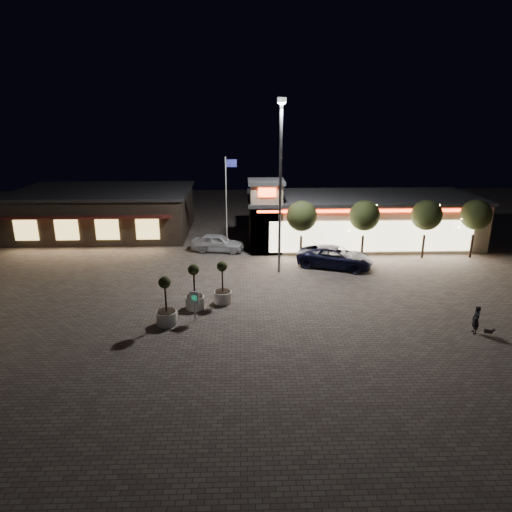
{
  "coord_description": "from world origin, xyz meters",
  "views": [
    {
      "loc": [
        -0.8,
        -24.07,
        11.57
      ],
      "look_at": [
        0.21,
        6.0,
        1.91
      ],
      "focal_mm": 32.0,
      "sensor_mm": 36.0,
      "label": 1
    }
  ],
  "objects_px": {
    "pedestrian": "(476,320)",
    "planter_left": "(195,295)",
    "white_sedan": "(218,243)",
    "valet_sign": "(194,300)",
    "planter_mid": "(166,310)",
    "pickup_truck": "(335,257)"
  },
  "relations": [
    {
      "from": "white_sedan",
      "to": "planter_mid",
      "type": "bearing_deg",
      "value": -179.66
    },
    {
      "from": "planter_mid",
      "to": "pickup_truck",
      "type": "bearing_deg",
      "value": 39.85
    },
    {
      "from": "pedestrian",
      "to": "planter_left",
      "type": "distance_m",
      "value": 15.93
    },
    {
      "from": "pickup_truck",
      "to": "planter_left",
      "type": "height_order",
      "value": "planter_left"
    },
    {
      "from": "planter_mid",
      "to": "valet_sign",
      "type": "height_order",
      "value": "planter_mid"
    },
    {
      "from": "white_sedan",
      "to": "valet_sign",
      "type": "distance_m",
      "value": 13.49
    },
    {
      "from": "white_sedan",
      "to": "valet_sign",
      "type": "bearing_deg",
      "value": -173.49
    },
    {
      "from": "pedestrian",
      "to": "valet_sign",
      "type": "bearing_deg",
      "value": -94.77
    },
    {
      "from": "pickup_truck",
      "to": "valet_sign",
      "type": "bearing_deg",
      "value": 153.41
    },
    {
      "from": "pedestrian",
      "to": "planter_left",
      "type": "bearing_deg",
      "value": -100.8
    },
    {
      "from": "planter_mid",
      "to": "planter_left",
      "type": "bearing_deg",
      "value": 57.45
    },
    {
      "from": "white_sedan",
      "to": "planter_mid",
      "type": "height_order",
      "value": "planter_mid"
    },
    {
      "from": "planter_left",
      "to": "pedestrian",
      "type": "bearing_deg",
      "value": -13.76
    },
    {
      "from": "white_sedan",
      "to": "pedestrian",
      "type": "bearing_deg",
      "value": -127.25
    },
    {
      "from": "pickup_truck",
      "to": "white_sedan",
      "type": "distance_m",
      "value": 10.17
    },
    {
      "from": "pedestrian",
      "to": "valet_sign",
      "type": "relative_size",
      "value": 0.87
    },
    {
      "from": "planter_left",
      "to": "valet_sign",
      "type": "bearing_deg",
      "value": -84.59
    },
    {
      "from": "planter_mid",
      "to": "pedestrian",
      "type": "bearing_deg",
      "value": -5.53
    },
    {
      "from": "pickup_truck",
      "to": "valet_sign",
      "type": "xyz_separation_m",
      "value": [
        -9.9,
        -9.1,
        0.45
      ]
    },
    {
      "from": "pickup_truck",
      "to": "pedestrian",
      "type": "xyz_separation_m",
      "value": [
        5.41,
        -11.18,
        -0.02
      ]
    },
    {
      "from": "white_sedan",
      "to": "valet_sign",
      "type": "xyz_separation_m",
      "value": [
        -0.71,
        -13.46,
        0.49
      ]
    },
    {
      "from": "planter_left",
      "to": "planter_mid",
      "type": "distance_m",
      "value": 2.56
    }
  ]
}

